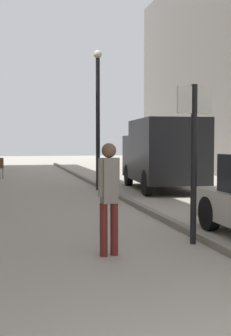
% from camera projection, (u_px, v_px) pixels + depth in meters
% --- Properties ---
extents(ground_plane, '(80.00, 80.00, 0.00)m').
position_uv_depth(ground_plane, '(65.00, 198.00, 13.98)').
color(ground_plane, '#A8A093').
extents(kerb_strip, '(0.16, 40.00, 0.12)m').
position_uv_depth(kerb_strip, '(117.00, 195.00, 14.32)').
color(kerb_strip, gray).
rests_on(kerb_strip, ground_plane).
extents(pedestrian_main_foreground, '(0.33, 0.22, 1.66)m').
position_uv_depth(pedestrian_main_foreground, '(109.00, 191.00, 6.90)').
color(pedestrian_main_foreground, maroon).
rests_on(pedestrian_main_foreground, ground_plane).
extents(delivery_van, '(2.35, 4.99, 2.40)m').
position_uv_depth(delivery_van, '(163.00, 153.00, 16.22)').
color(delivery_van, black).
rests_on(delivery_van, ground_plane).
extents(street_sign_post, '(0.60, 0.10, 2.60)m').
position_uv_depth(street_sign_post, '(194.00, 150.00, 7.68)').
color(street_sign_post, black).
rests_on(street_sign_post, ground_plane).
extents(lamp_post, '(0.28, 0.28, 4.76)m').
position_uv_depth(lamp_post, '(98.00, 111.00, 16.13)').
color(lamp_post, black).
rests_on(lamp_post, ground_plane).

